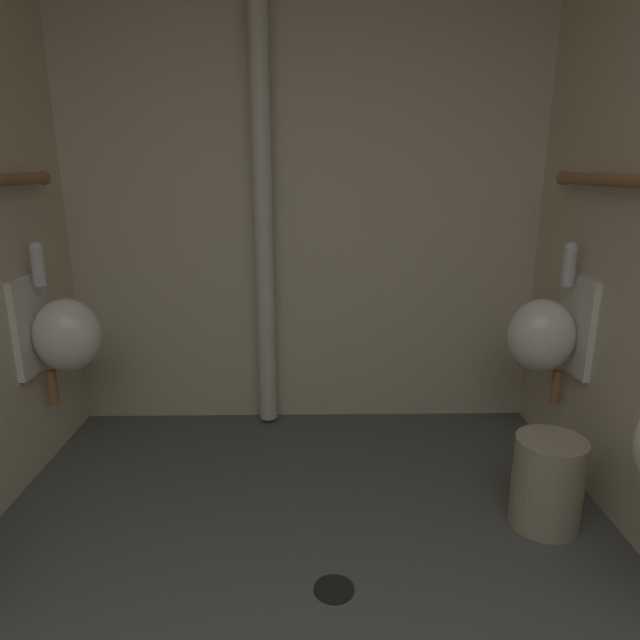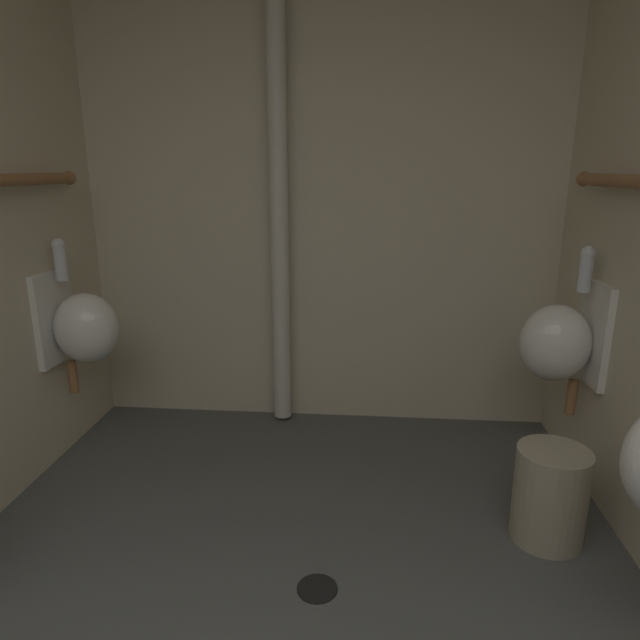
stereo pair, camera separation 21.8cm
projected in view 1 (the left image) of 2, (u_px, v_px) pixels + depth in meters
wall_back at (304, 173)px, 2.85m from camera, size 2.60×0.06×2.70m
urinal_left_far at (62, 333)px, 2.50m from camera, size 0.32×0.30×0.76m
urinal_right_far at (546, 333)px, 2.49m from camera, size 0.32×0.30×0.76m
standpipe_back_wall at (262, 173)px, 2.74m from camera, size 0.10×0.10×2.65m
floor_drain at (334, 589)px, 1.86m from camera, size 0.14×0.14×0.01m
waste_bin at (547, 482)px, 2.16m from camera, size 0.27×0.27×0.37m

